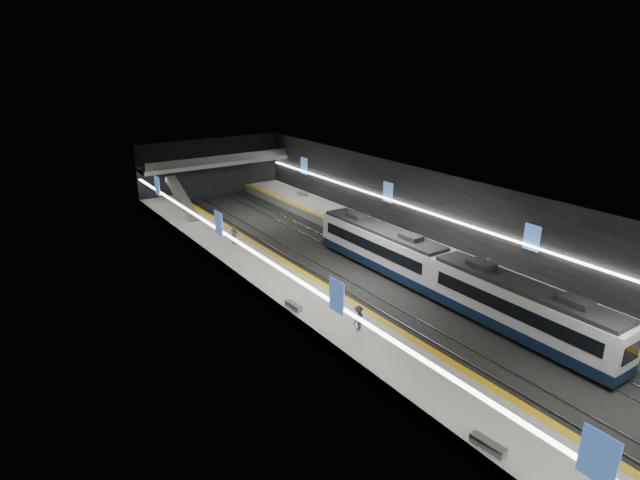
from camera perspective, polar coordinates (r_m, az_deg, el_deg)
ground at (r=46.92m, az=5.88°, el=-4.51°), size 70.00×70.00×0.00m
ceiling at (r=44.28m, az=6.23°, el=4.99°), size 20.00×70.00×0.04m
wall_left at (r=40.10m, az=-5.00°, el=-2.57°), size 0.04×70.00×8.00m
wall_right at (r=52.17m, az=14.52°, el=2.15°), size 0.04×70.00×8.00m
wall_back at (r=74.64m, az=-11.56°, el=7.54°), size 20.00×0.04×8.00m
platform_left at (r=42.68m, az=-1.92°, el=-6.22°), size 5.00×70.00×1.00m
tile_surface_left at (r=42.46m, az=-1.93°, el=-5.60°), size 5.00×70.00×0.02m
tactile_strip_left at (r=43.55m, az=0.53°, el=-4.90°), size 0.60×70.00×0.02m
platform_right at (r=51.54m, az=12.33°, el=-2.01°), size 5.00×70.00×1.00m
tile_surface_right at (r=51.36m, az=12.37°, el=-1.48°), size 5.00×70.00×0.02m
tactile_strip_right at (r=49.87m, az=10.61°, el=-1.99°), size 0.60×70.00×0.02m
rails at (r=46.90m, az=5.88°, el=-4.44°), size 6.52×70.00×0.12m
train at (r=44.18m, az=12.86°, el=-3.39°), size 2.69×30.04×3.60m
ad_posters at (r=46.00m, az=5.27°, el=1.03°), size 19.94×53.50×2.20m
cove_light_left at (r=40.26m, az=-4.74°, el=-2.77°), size 0.25×68.60×0.12m
cove_light_right at (r=52.09m, az=14.35°, el=1.91°), size 0.25×68.60×0.12m
mezzanine_bridge at (r=72.56m, az=-10.97°, el=8.08°), size 20.00×3.00×1.50m
escalator at (r=64.10m, az=-14.50°, el=4.34°), size 1.20×7.50×3.92m
bench_left_near at (r=28.58m, az=17.48°, el=-20.12°), size 0.67×1.87×0.45m
bench_left_far at (r=39.90m, az=-2.84°, el=-7.04°), size 0.59×1.69×0.41m
bench_right_near at (r=50.00m, az=16.23°, el=-2.16°), size 0.84×1.82×0.43m
bench_right_far at (r=70.65m, az=-1.87°, el=4.93°), size 0.65×1.75×0.42m
passenger_right_a at (r=47.25m, az=15.03°, el=-2.39°), size 0.56×0.75×1.87m
passenger_right_b at (r=46.44m, az=17.52°, el=-2.96°), size 1.17×1.06×1.97m
passenger_left_a at (r=53.36m, az=-9.19°, el=0.57°), size 0.86×1.16×1.83m
passenger_left_b at (r=36.85m, az=4.12°, el=-8.28°), size 1.30×1.03×1.75m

